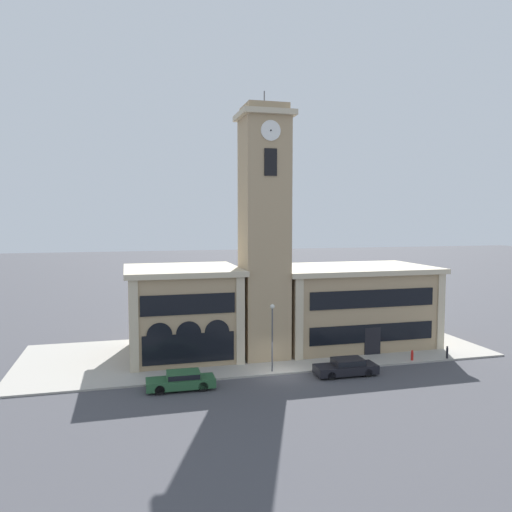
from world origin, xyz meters
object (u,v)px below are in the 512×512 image
(street_lamp, at_px, (272,327))
(fire_hydrant, at_px, (412,355))
(parked_car_mid, at_px, (346,366))
(parked_car_near, at_px, (182,380))
(bollard, at_px, (447,352))

(street_lamp, relative_size, fire_hydrant, 6.11)
(parked_car_mid, xyz_separation_m, fire_hydrant, (6.89, 1.85, -0.12))
(street_lamp, xyz_separation_m, fire_hydrant, (12.30, -0.11, -3.11))
(parked_car_near, relative_size, fire_hydrant, 5.57)
(bollard, bearing_deg, street_lamp, 178.66)
(parked_car_near, distance_m, street_lamp, 8.12)
(street_lamp, distance_m, bollard, 15.81)
(parked_car_near, xyz_separation_m, fire_hydrant, (19.58, 1.85, -0.12))
(street_lamp, bearing_deg, parked_car_near, -164.93)
(parked_car_mid, relative_size, bollard, 4.58)
(parked_car_mid, distance_m, fire_hydrant, 7.13)
(street_lamp, height_order, fire_hydrant, street_lamp)
(bollard, bearing_deg, parked_car_mid, -171.00)
(parked_car_near, bearing_deg, bollard, -174.90)
(parked_car_mid, xyz_separation_m, street_lamp, (-5.41, 1.96, 2.99))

